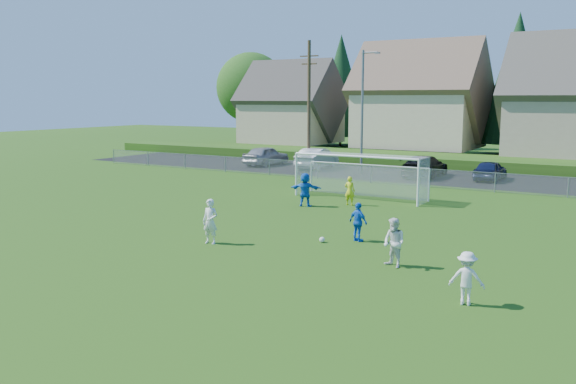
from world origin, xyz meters
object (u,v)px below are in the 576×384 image
object	(u,v)px
player_white_a	(210,221)
goalkeeper	(350,191)
player_blue_b	(305,190)
car_a	(266,156)
player_white_b	(394,243)
car_e	(490,170)
player_white_c	(467,278)
car_d	(424,166)
soccer_goal	(362,169)
player_blue_a	(358,222)
soccer_ball	(322,240)
car_b	(317,158)

from	to	relation	value
player_white_a	goalkeeper	bearing A→B (deg)	78.89
player_blue_b	car_a	distance (m)	19.84
player_white_b	car_a	bearing A→B (deg)	156.01
player_blue_b	car_e	world-z (taller)	player_blue_b
player_white_c	car_e	xyz separation A→B (m)	(-5.39, 26.46, -0.06)
player_white_b	car_d	bearing A→B (deg)	131.40
player_white_b	soccer_goal	xyz separation A→B (m)	(-6.80, 12.53, 0.80)
car_e	soccer_goal	distance (m)	12.29
player_white_a	soccer_goal	xyz separation A→B (m)	(0.49, 13.04, 0.75)
player_white_c	player_blue_a	xyz separation A→B (m)	(-5.62, 5.28, 0.03)
soccer_ball	car_e	size ratio (longest dim) A/B	0.05
car_a	player_blue_a	bearing A→B (deg)	133.17
goalkeeper	car_e	world-z (taller)	goalkeeper
car_a	soccer_goal	size ratio (longest dim) A/B	0.64
player_white_c	player_blue_b	size ratio (longest dim) A/B	0.84
soccer_ball	soccer_goal	bearing A→B (deg)	106.33
player_blue_a	car_a	distance (m)	27.90
player_blue_b	car_e	xyz separation A→B (m)	(5.87, 15.39, -0.20)
player_white_c	car_b	distance (m)	32.61
car_b	car_d	bearing A→B (deg)	171.83
player_white_c	soccer_goal	distance (m)	18.01
player_white_a	car_e	world-z (taller)	player_white_a
player_blue_a	soccer_ball	bearing A→B (deg)	59.51
player_white_a	player_white_c	bearing A→B (deg)	-16.93
car_b	soccer_goal	xyz separation A→B (m)	(9.05, -11.52, 0.81)
soccer_ball	car_d	distance (m)	21.70
player_blue_b	player_white_b	bearing A→B (deg)	119.73
player_blue_b	car_b	world-z (taller)	player_blue_b
car_b	car_e	distance (m)	13.52
player_white_c	car_a	distance (m)	35.57
soccer_ball	car_b	xyz separation A→B (m)	(-12.17, 22.18, 0.71)
car_d	car_e	xyz separation A→B (m)	(4.43, 0.61, -0.09)
player_white_a	car_b	world-z (taller)	player_white_a
goalkeeper	car_d	xyz separation A→B (m)	(-0.41, 13.31, 0.01)
player_white_a	player_white_b	xyz separation A→B (m)	(7.29, 0.52, -0.04)
player_white_b	goalkeeper	bearing A→B (deg)	147.59
soccer_goal	player_white_a	bearing A→B (deg)	-92.17
soccer_ball	goalkeeper	size ratio (longest dim) A/B	0.14
soccer_ball	player_blue_a	size ratio (longest dim) A/B	0.14
player_white_a	player_blue_b	size ratio (longest dim) A/B	0.99
player_blue_a	player_blue_b	distance (m)	8.09
player_white_c	goalkeeper	size ratio (longest dim) A/B	0.97
player_blue_b	soccer_goal	distance (m)	4.28
car_e	goalkeeper	bearing A→B (deg)	74.90
car_a	soccer_goal	world-z (taller)	soccer_goal
player_white_b	soccer_ball	bearing A→B (deg)	178.37
car_e	player_blue_a	bearing A→B (deg)	90.40
player_blue_b	soccer_ball	bearing A→B (deg)	110.02
player_white_c	car_b	xyz separation A→B (m)	(-18.91, 26.56, 0.08)
car_a	car_d	world-z (taller)	car_a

